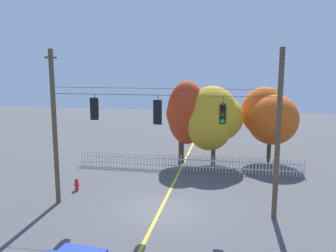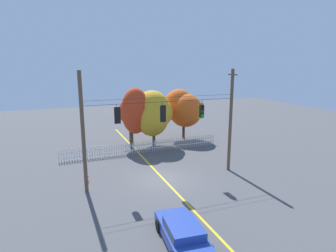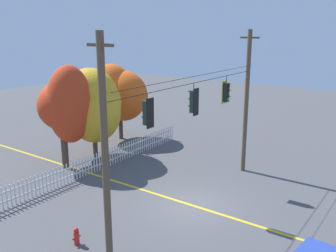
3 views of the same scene
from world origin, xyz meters
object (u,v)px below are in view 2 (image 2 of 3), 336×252
Objects in this scene: autumn_oak_far_east at (183,108)px; fire_hydrant at (86,176)px; traffic_signal_southbound_primary at (163,113)px; traffic_signal_northbound_primary at (202,111)px; autumn_maple_mid at (153,113)px; autumn_maple_near_fence at (135,111)px; traffic_signal_northbound_secondary at (117,115)px; parked_car at (183,233)px.

autumn_oak_far_east reaches higher than fire_hydrant.
traffic_signal_southbound_primary is 3.18m from traffic_signal_northbound_primary.
autumn_maple_mid is 1.03× the size of autumn_oak_far_east.
autumn_maple_near_fence is 1.06× the size of autumn_maple_mid.
autumn_maple_near_fence is 8.48× the size of fire_hydrant.
traffic_signal_northbound_secondary is 10.70m from autumn_maple_mid.
traffic_signal_northbound_primary is 1.98× the size of fire_hydrant.
traffic_signal_northbound_secondary reaches higher than autumn_oak_far_east.
traffic_signal_southbound_primary reaches higher than autumn_maple_mid.
traffic_signal_northbound_primary reaches higher than parked_car.
parked_car is at bearing -79.43° from traffic_signal_northbound_secondary.
autumn_maple_near_fence is 1.37× the size of parked_car.
traffic_signal_northbound_primary is at bearing -107.01° from autumn_oak_far_east.
fire_hydrant is at bearing 159.82° from traffic_signal_southbound_primary.
traffic_signal_southbound_primary is 7.47m from fire_hydrant.
autumn_maple_mid is (2.25, 9.01, -1.54)m from traffic_signal_southbound_primary.
autumn_oak_far_east reaches higher than parked_car.
traffic_signal_southbound_primary is 9.17m from autumn_maple_near_fence.
autumn_maple_near_fence is (-2.80, 9.05, -1.27)m from traffic_signal_northbound_primary.
traffic_signal_southbound_primary is 1.97× the size of fire_hydrant.
traffic_signal_northbound_secondary is at bearing -132.44° from autumn_oak_far_east.
autumn_maple_mid is at bearing 95.90° from traffic_signal_northbound_primary.
traffic_signal_northbound_primary is 9.99m from fire_hydrant.
autumn_oak_far_east is (4.17, 1.61, -0.03)m from autumn_maple_mid.
autumn_maple_near_fence is 1.89m from autumn_maple_mid.
autumn_oak_far_east is (6.42, 10.61, -1.56)m from traffic_signal_southbound_primary.
traffic_signal_northbound_secondary is at bearing -43.22° from fire_hydrant.
fire_hydrant is at bearing 110.09° from parked_car.
autumn_maple_near_fence is at bearing 82.49° from parked_car.
autumn_maple_near_fence reaches higher than traffic_signal_southbound_primary.
traffic_signal_southbound_primary is at bearing -0.01° from traffic_signal_northbound_secondary.
traffic_signal_northbound_primary is at bearing -72.79° from autumn_maple_near_fence.
autumn_maple_near_fence reaches higher than traffic_signal_northbound_primary.
traffic_signal_southbound_primary is 1.00× the size of traffic_signal_northbound_primary.
fire_hydrant is (-11.82, -8.63, -3.20)m from autumn_oak_far_east.
traffic_signal_northbound_secondary is at bearing -111.98° from autumn_maple_near_fence.
autumn_maple_mid is (5.54, 9.01, -1.63)m from traffic_signal_northbound_secondary.
traffic_signal_northbound_secondary reaches higher than parked_car.
traffic_signal_northbound_secondary is 9.12m from parked_car.
parked_car is at bearing -114.23° from autumn_oak_far_east.
traffic_signal_northbound_primary is 0.25× the size of autumn_oak_far_east.
traffic_signal_northbound_primary is at bearing 0.17° from traffic_signal_northbound_secondary.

